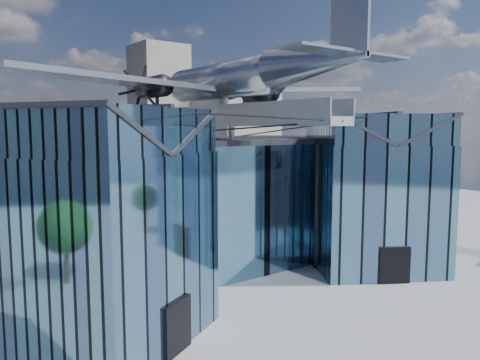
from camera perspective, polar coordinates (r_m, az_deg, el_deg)
ground_plane at (r=31.91m, az=2.18°, el=-13.29°), size 120.00×120.00×0.00m
museum at (r=35.17m, az=-3.68°, el=-2.12°), size 32.88×24.50×17.60m
bg_towers at (r=76.69m, az=-21.10°, el=5.48°), size 77.00×24.50×26.00m
tree_side_e at (r=47.57m, az=18.45°, el=-2.94°), size 3.84×3.84×4.84m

